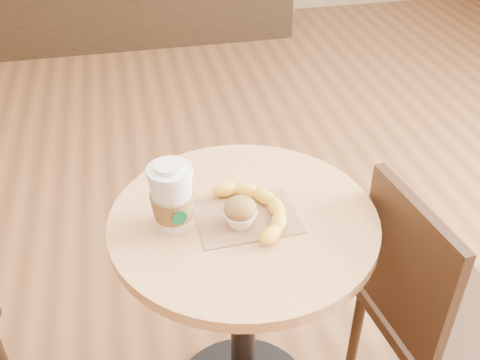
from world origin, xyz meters
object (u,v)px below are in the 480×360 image
(muffin, at_px, (240,212))
(banana, at_px, (255,210))
(cafe_table, at_px, (243,287))
(coffee_cup, at_px, (172,199))
(chair_right, at_px, (428,308))

(muffin, bearing_deg, banana, 26.91)
(cafe_table, bearing_deg, banana, -13.31)
(cafe_table, distance_m, muffin, 0.28)
(coffee_cup, xyz_separation_m, banana, (0.19, -0.01, -0.06))
(cafe_table, distance_m, chair_right, 0.49)
(muffin, bearing_deg, coffee_cup, 168.50)
(cafe_table, xyz_separation_m, muffin, (-0.01, -0.03, 0.28))
(chair_right, xyz_separation_m, banana, (-0.45, 0.12, 0.31))
(cafe_table, relative_size, muffin, 9.47)
(cafe_table, height_order, coffee_cup, coffee_cup)
(chair_right, xyz_separation_m, muffin, (-0.49, 0.10, 0.33))
(chair_right, height_order, coffee_cup, coffee_cup)
(banana, bearing_deg, cafe_table, 152.41)
(muffin, height_order, banana, muffin)
(coffee_cup, bearing_deg, muffin, -22.77)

